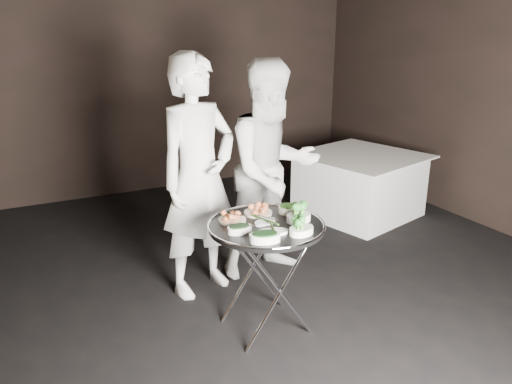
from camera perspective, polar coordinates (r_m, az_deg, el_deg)
name	(u,v)px	position (r m, az deg, el deg)	size (l,w,h in m)	color
floor	(262,334)	(3.59, 0.64, -15.89)	(6.00, 7.00, 0.05)	black
wall_back	(126,71)	(6.33, -14.61, 13.24)	(6.00, 0.05, 3.00)	black
tray_stand	(266,272)	(3.41, 1.16, -9.18)	(0.51, 0.43, 0.75)	silver
serving_tray	(266,226)	(3.26, 1.19, -3.89)	(0.77, 0.77, 0.04)	black
potato_plate_a	(232,217)	(3.31, -2.74, -2.88)	(0.18, 0.18, 0.07)	beige
potato_plate_b	(258,210)	(3.43, 0.24, -2.04)	(0.19, 0.19, 0.07)	beige
greens_bowl	(288,208)	(3.45, 3.62, -1.84)	(0.13, 0.13, 0.08)	silver
asparagus_plate_a	(265,221)	(3.27, 1.04, -3.33)	(0.19, 0.14, 0.03)	silver
asparagus_plate_b	(273,231)	(3.12, 2.00, -4.44)	(0.21, 0.16, 0.04)	silver
spinach_bowl_a	(240,228)	(3.12, -1.89, -4.15)	(0.16, 0.11, 0.07)	silver
spinach_bowl_b	(265,236)	(2.99, 1.01, -5.06)	(0.22, 0.17, 0.08)	silver
broccoli_bowl_a	(299,216)	(3.32, 4.90, -2.72)	(0.22, 0.18, 0.08)	silver
broccoli_bowl_b	(301,229)	(3.11, 5.21, -4.24)	(0.20, 0.17, 0.07)	silver
serving_utensils	(264,214)	(3.31, 0.90, -2.52)	(0.57, 0.43, 0.01)	silver
waiter_left	(199,178)	(3.77, -6.58, 1.63)	(0.67, 0.44, 1.84)	silver
waiter_right	(273,170)	(4.05, 1.92, 2.48)	(0.87, 0.67, 1.78)	silver
dining_table	(359,185)	(5.63, 11.67, 0.83)	(1.19, 1.19, 0.68)	white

